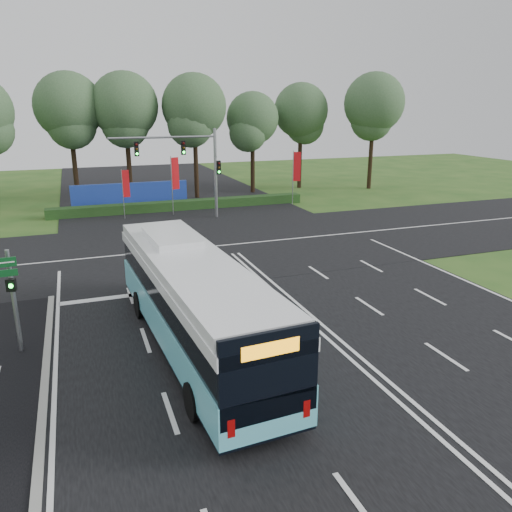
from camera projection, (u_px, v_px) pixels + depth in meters
The scene contains 13 objects.
ground at pixel (302, 317), 21.25m from camera, with size 120.00×120.00×0.00m, color #28521B.
road_main at pixel (302, 317), 21.24m from camera, with size 20.00×120.00×0.04m, color black.
road_cross at pixel (223, 246), 32.03m from camera, with size 120.00×14.00×0.05m, color black.
kerb_strip at pixel (44, 399), 15.21m from camera, with size 0.25×18.00×0.12m, color gray.
city_bus at pixel (193, 301), 17.94m from camera, with size 3.53×13.26×3.76m.
pedestrian_signal at pixel (14, 298), 17.59m from camera, with size 0.34×0.44×3.89m.
banner_flag_left at pixel (125, 186), 39.01m from camera, with size 0.58×0.09×3.96m.
banner_flag_mid at pixel (174, 177), 40.34m from camera, with size 0.68×0.26×4.80m.
banner_flag_right at pixel (296, 170), 44.69m from camera, with size 0.70×0.24×4.85m.
traffic_light_gantry at pixel (193, 160), 38.41m from camera, with size 8.41×0.28×7.00m.
hedge at pixel (182, 205), 43.17m from camera, with size 22.00×1.20×0.80m, color #163413.
blue_hoarding at pixel (131, 195), 43.90m from camera, with size 10.00×0.30×2.20m, color #1D389F.
eucalyptus_row at pixel (154, 106), 46.08m from camera, with size 48.66×9.14×12.79m.
Camera 1 is at (-8.58, -17.73, 8.62)m, focal length 35.00 mm.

